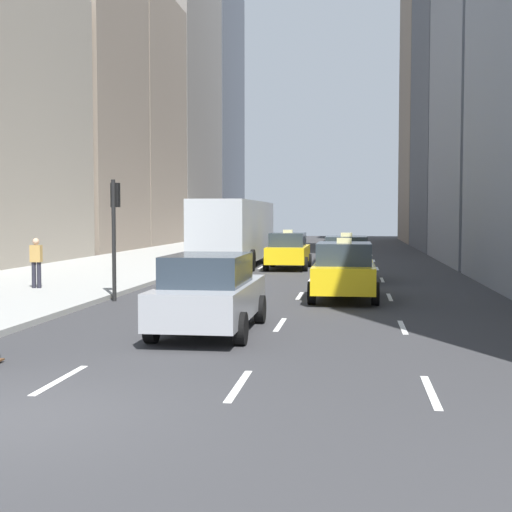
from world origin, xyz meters
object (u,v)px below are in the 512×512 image
object	(u,v)px
traffic_light_pole	(115,220)
sedan_black_near	(210,293)
taxi_lead	(288,251)
city_bus	(235,230)
pedestrian_far_walking	(36,260)
taxi_third	(344,271)
taxi_second	(346,258)

from	to	relation	value
traffic_light_pole	sedan_black_near	bearing A→B (deg)	-53.31
sedan_black_near	traffic_light_pole	size ratio (longest dim) A/B	1.30
taxi_lead	city_bus	bearing A→B (deg)	149.31
sedan_black_near	taxi_lead	bearing A→B (deg)	90.00
taxi_lead	city_bus	xyz separation A→B (m)	(-2.81, 1.67, 0.91)
city_bus	pedestrian_far_walking	xyz separation A→B (m)	(-4.47, -13.07, -0.72)
taxi_third	traffic_light_pole	world-z (taller)	traffic_light_pole
sedan_black_near	city_bus	world-z (taller)	city_bus
pedestrian_far_walking	taxi_third	bearing A→B (deg)	-3.33
pedestrian_far_walking	traffic_light_pole	distance (m)	4.04
taxi_third	sedan_black_near	distance (m)	7.13
taxi_lead	city_bus	size ratio (longest dim) A/B	0.38
city_bus	traffic_light_pole	size ratio (longest dim) A/B	3.23
taxi_third	taxi_lead	bearing A→B (deg)	103.15
taxi_second	traffic_light_pole	world-z (taller)	traffic_light_pole
taxi_second	sedan_black_near	world-z (taller)	taxi_second
traffic_light_pole	taxi_lead	bearing A→B (deg)	73.39
taxi_lead	taxi_second	xyz separation A→B (m)	(2.80, -5.36, 0.00)
sedan_black_near	pedestrian_far_walking	world-z (taller)	pedestrian_far_walking
city_bus	pedestrian_far_walking	bearing A→B (deg)	-108.90
taxi_lead	pedestrian_far_walking	xyz separation A→B (m)	(-7.29, -11.40, 0.19)
taxi_lead	sedan_black_near	size ratio (longest dim) A/B	0.94
taxi_third	pedestrian_far_walking	bearing A→B (deg)	176.67
taxi_lead	taxi_third	distance (m)	12.31
traffic_light_pole	taxi_third	bearing A→B (deg)	10.53
taxi_second	traffic_light_pole	size ratio (longest dim) A/B	1.22
traffic_light_pole	pedestrian_far_walking	bearing A→B (deg)	151.10
pedestrian_far_walking	sedan_black_near	bearing A→B (deg)	-44.43
taxi_third	sedan_black_near	xyz separation A→B (m)	(-2.80, -6.56, -0.01)
taxi_lead	sedan_black_near	world-z (taller)	taxi_lead
taxi_second	traffic_light_pole	bearing A→B (deg)	-130.59
sedan_black_near	taxi_second	bearing A→B (deg)	78.01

